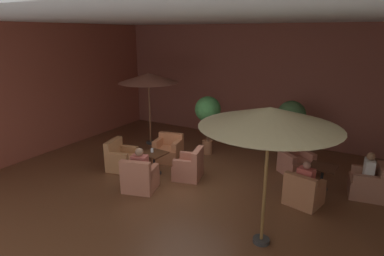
{
  "coord_description": "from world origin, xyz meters",
  "views": [
    {
      "loc": [
        4.15,
        -6.78,
        3.86
      ],
      "look_at": [
        0.0,
        0.46,
        1.39
      ],
      "focal_mm": 30.35,
      "sensor_mm": 36.0,
      "label": 1
    }
  ],
  "objects_px": {
    "patron_blue_shirt": "(369,168)",
    "patron_with_friend": "(306,177)",
    "cafe_table_front_left": "(154,159)",
    "armchair_front_left_north": "(140,179)",
    "potted_tree_left_corner": "(291,118)",
    "armchair_front_right_east": "(296,162)",
    "patron_by_window": "(140,163)",
    "armchair_front_right_north": "(368,184)",
    "armchair_front_left_south": "(168,151)",
    "iced_drink_cup": "(152,150)",
    "cafe_table_front_right": "(322,172)",
    "patio_umbrella_center_beige": "(270,118)",
    "potted_tree_mid_left": "(208,113)",
    "armchair_front_left_west": "(121,159)",
    "armchair_front_left_east": "(189,167)",
    "armchair_front_right_south": "(303,193)",
    "patio_umbrella_tall_red": "(148,78)"
  },
  "relations": [
    {
      "from": "armchair_front_right_north",
      "to": "potted_tree_mid_left",
      "type": "xyz_separation_m",
      "value": [
        -4.74,
        0.67,
        1.08
      ]
    },
    {
      "from": "cafe_table_front_right",
      "to": "armchair_front_right_north",
      "type": "distance_m",
      "value": 1.07
    },
    {
      "from": "iced_drink_cup",
      "to": "patron_by_window",
      "type": "bearing_deg",
      "value": -70.41
    },
    {
      "from": "cafe_table_front_left",
      "to": "armchair_front_left_north",
      "type": "distance_m",
      "value": 1.05
    },
    {
      "from": "cafe_table_front_right",
      "to": "patron_blue_shirt",
      "type": "distance_m",
      "value": 1.05
    },
    {
      "from": "patron_blue_shirt",
      "to": "patio_umbrella_center_beige",
      "type": "bearing_deg",
      "value": -118.04
    },
    {
      "from": "cafe_table_front_right",
      "to": "patron_by_window",
      "type": "bearing_deg",
      "value": -150.01
    },
    {
      "from": "cafe_table_front_left",
      "to": "potted_tree_left_corner",
      "type": "height_order",
      "value": "potted_tree_left_corner"
    },
    {
      "from": "armchair_front_right_north",
      "to": "patio_umbrella_tall_red",
      "type": "distance_m",
      "value": 7.29
    },
    {
      "from": "armchair_front_left_east",
      "to": "armchair_front_left_north",
      "type": "bearing_deg",
      "value": -120.17
    },
    {
      "from": "armchair_front_left_south",
      "to": "patio_umbrella_center_beige",
      "type": "bearing_deg",
      "value": -33.71
    },
    {
      "from": "patron_by_window",
      "to": "armchair_front_left_east",
      "type": "bearing_deg",
      "value": 58.47
    },
    {
      "from": "armchair_front_left_south",
      "to": "patio_umbrella_center_beige",
      "type": "distance_m",
      "value": 5.1
    },
    {
      "from": "potted_tree_left_corner",
      "to": "iced_drink_cup",
      "type": "xyz_separation_m",
      "value": [
        -3.06,
        -3.12,
        -0.62
      ]
    },
    {
      "from": "armchair_front_left_west",
      "to": "cafe_table_front_right",
      "type": "xyz_separation_m",
      "value": [
        5.29,
        1.56,
        0.16
      ]
    },
    {
      "from": "armchair_front_left_south",
      "to": "patron_blue_shirt",
      "type": "xyz_separation_m",
      "value": [
        5.47,
        0.48,
        0.43
      ]
    },
    {
      "from": "armchair_front_left_east",
      "to": "patron_by_window",
      "type": "height_order",
      "value": "patron_by_window"
    },
    {
      "from": "armchair_front_left_west",
      "to": "patron_by_window",
      "type": "height_order",
      "value": "patron_by_window"
    },
    {
      "from": "armchair_front_right_south",
      "to": "potted_tree_mid_left",
      "type": "bearing_deg",
      "value": 151.81
    },
    {
      "from": "armchair_front_right_east",
      "to": "patron_by_window",
      "type": "bearing_deg",
      "value": -136.86
    },
    {
      "from": "patron_with_friend",
      "to": "iced_drink_cup",
      "type": "bearing_deg",
      "value": -175.32
    },
    {
      "from": "armchair_front_left_east",
      "to": "armchair_front_left_west",
      "type": "xyz_separation_m",
      "value": [
        -2.03,
        -0.46,
        0.01
      ]
    },
    {
      "from": "armchair_front_left_east",
      "to": "armchair_front_left_west",
      "type": "bearing_deg",
      "value": -167.22
    },
    {
      "from": "patron_blue_shirt",
      "to": "patron_with_friend",
      "type": "height_order",
      "value": "patron_blue_shirt"
    },
    {
      "from": "armchair_front_left_north",
      "to": "armchair_front_right_north",
      "type": "height_order",
      "value": "armchair_front_left_north"
    },
    {
      "from": "armchair_front_right_east",
      "to": "cafe_table_front_right",
      "type": "bearing_deg",
      "value": -40.4
    },
    {
      "from": "armchair_front_left_north",
      "to": "patron_by_window",
      "type": "xyz_separation_m",
      "value": [
        -0.01,
        0.04,
        0.4
      ]
    },
    {
      "from": "armchair_front_right_north",
      "to": "patron_with_friend",
      "type": "height_order",
      "value": "patron_with_friend"
    },
    {
      "from": "armchair_front_right_east",
      "to": "potted_tree_left_corner",
      "type": "relative_size",
      "value": 0.59
    },
    {
      "from": "armchair_front_left_west",
      "to": "patron_by_window",
      "type": "relative_size",
      "value": 1.31
    },
    {
      "from": "potted_tree_mid_left",
      "to": "patron_blue_shirt",
      "type": "xyz_separation_m",
      "value": [
        4.7,
        -0.68,
        -0.64
      ]
    },
    {
      "from": "armchair_front_left_west",
      "to": "potted_tree_mid_left",
      "type": "distance_m",
      "value": 3.07
    },
    {
      "from": "armchair_front_right_north",
      "to": "potted_tree_left_corner",
      "type": "relative_size",
      "value": 0.47
    },
    {
      "from": "cafe_table_front_left",
      "to": "patron_with_friend",
      "type": "distance_m",
      "value": 4.06
    },
    {
      "from": "patron_blue_shirt",
      "to": "patron_with_friend",
      "type": "bearing_deg",
      "value": -137.5
    },
    {
      "from": "armchair_front_left_south",
      "to": "armchair_front_left_west",
      "type": "height_order",
      "value": "armchair_front_left_west"
    },
    {
      "from": "armchair_front_left_east",
      "to": "potted_tree_mid_left",
      "type": "distance_m",
      "value": 2.25
    },
    {
      "from": "armchair_front_left_north",
      "to": "potted_tree_left_corner",
      "type": "height_order",
      "value": "potted_tree_left_corner"
    },
    {
      "from": "potted_tree_mid_left",
      "to": "patron_blue_shirt",
      "type": "distance_m",
      "value": 4.79
    },
    {
      "from": "armchair_front_left_north",
      "to": "patron_with_friend",
      "type": "xyz_separation_m",
      "value": [
        3.75,
        1.36,
        0.37
      ]
    },
    {
      "from": "armchair_front_right_north",
      "to": "potted_tree_left_corner",
      "type": "distance_m",
      "value": 3.01
    },
    {
      "from": "armchair_front_right_east",
      "to": "patron_with_friend",
      "type": "relative_size",
      "value": 1.68
    },
    {
      "from": "patron_by_window",
      "to": "patron_blue_shirt",
      "type": "bearing_deg",
      "value": 26.13
    },
    {
      "from": "armchair_front_right_south",
      "to": "potted_tree_mid_left",
      "type": "xyz_separation_m",
      "value": [
        -3.46,
        1.85,
        1.1
      ]
    },
    {
      "from": "armchair_front_right_east",
      "to": "patron_with_friend",
      "type": "bearing_deg",
      "value": -71.17
    },
    {
      "from": "patron_by_window",
      "to": "armchair_front_right_east",
      "type": "bearing_deg",
      "value": 43.14
    },
    {
      "from": "armchair_front_left_north",
      "to": "armchair_front_left_west",
      "type": "distance_m",
      "value": 1.53
    },
    {
      "from": "cafe_table_front_right",
      "to": "patron_blue_shirt",
      "type": "relative_size",
      "value": 0.97
    },
    {
      "from": "cafe_table_front_right",
      "to": "patio_umbrella_center_beige",
      "type": "distance_m",
      "value": 3.58
    },
    {
      "from": "armchair_front_left_south",
      "to": "patron_by_window",
      "type": "height_order",
      "value": "patron_by_window"
    }
  ]
}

